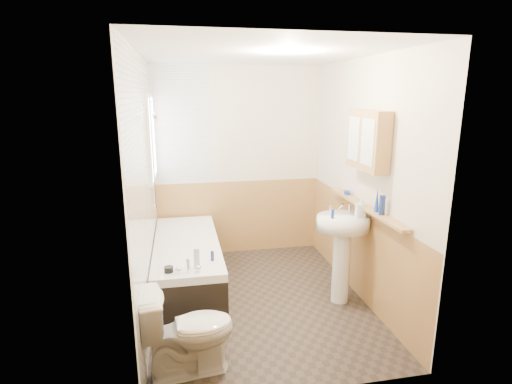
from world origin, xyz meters
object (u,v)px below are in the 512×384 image
toilet (188,331)px  medicine_cabinet (368,140)px  pine_shelf (365,207)px  bathtub (187,264)px  sink (342,241)px

toilet → medicine_cabinet: (1.77, 0.75, 1.35)m
pine_shelf → medicine_cabinet: size_ratio=2.46×
toilet → pine_shelf: 2.08m
toilet → pine_shelf: pine_shelf is taller
toilet → pine_shelf: (1.80, 0.77, 0.69)m
medicine_cabinet → pine_shelf: bearing=34.9°
pine_shelf → bathtub: bearing=159.6°
toilet → sink: sink is taller
bathtub → toilet: (-0.03, -1.43, 0.07)m
sink → medicine_cabinet: bearing=-36.2°
sink → medicine_cabinet: 1.05m
sink → toilet: bearing=-167.4°
bathtub → medicine_cabinet: bearing=-21.2°
bathtub → pine_shelf: bearing=-20.4°
bathtub → medicine_cabinet: medicine_cabinet is taller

